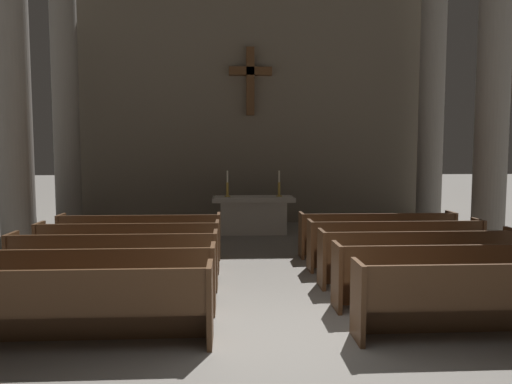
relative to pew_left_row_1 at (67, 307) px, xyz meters
name	(u,v)px	position (x,y,z in m)	size (l,w,h in m)	color
ground_plane	(284,341)	(2.48, 0.04, -0.48)	(80.00, 80.00, 0.00)	gray
pew_left_row_1	(67,307)	(0.00, 0.00, 0.00)	(3.28, 0.50, 0.95)	brown
pew_left_row_2	(95,280)	(0.00, 1.11, 0.00)	(3.28, 0.50, 0.95)	brown
pew_left_row_3	(115,262)	(0.00, 2.23, 0.00)	(3.28, 0.50, 0.95)	brown
pew_left_row_4	(129,248)	(0.00, 3.34, 0.00)	(3.28, 0.50, 0.95)	brown
pew_left_row_5	(141,237)	(0.00, 4.46, 0.00)	(3.28, 0.50, 0.95)	brown
pew_right_row_1	(492,299)	(4.95, 0.00, 0.00)	(3.28, 0.50, 0.95)	brown
pew_right_row_2	(449,275)	(4.95, 1.11, 0.00)	(3.28, 0.50, 0.95)	brown
pew_right_row_3	(418,258)	(4.95, 2.23, 0.00)	(3.28, 0.50, 0.95)	brown
pew_right_row_4	(395,245)	(4.95, 3.34, 0.00)	(3.28, 0.50, 0.95)	brown
pew_right_row_5	(377,234)	(4.95, 4.46, 0.00)	(3.28, 0.50, 0.95)	brown
column_left_second	(13,88)	(-2.60, 4.82, 3.05)	(1.04, 1.04, 7.23)	gray
column_right_second	(493,91)	(7.55, 4.82, 3.05)	(1.04, 1.04, 7.23)	gray
column_left_third	(66,103)	(-2.60, 8.00, 3.05)	(1.04, 1.04, 7.23)	gray
column_right_third	(431,105)	(7.55, 8.00, 3.05)	(1.04, 1.04, 7.23)	gray
altar	(253,214)	(2.48, 7.49, 0.06)	(2.20, 0.90, 1.01)	#BCB7AD
candlestick_left	(227,188)	(1.78, 7.49, 0.76)	(0.16, 0.16, 0.70)	#B79338
candlestick_right	(279,188)	(3.18, 7.49, 0.76)	(0.16, 0.16, 0.70)	#B79338
apse_with_cross	(250,95)	(2.48, 9.59, 3.48)	(11.26, 0.49, 7.90)	#706656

